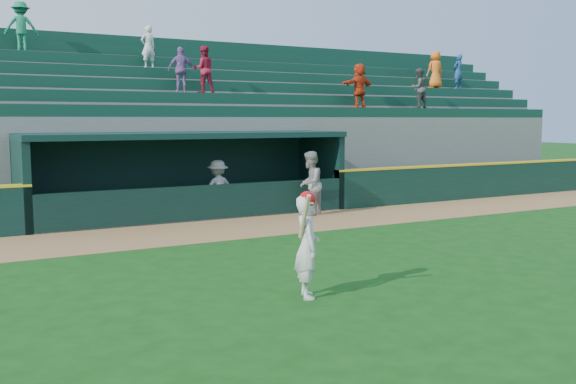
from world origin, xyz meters
The scene contains 9 objects.
ground centered at (0.00, 0.00, 0.00)m, with size 120.00×120.00×0.00m, color #124010.
warning_track centered at (0.00, 4.90, 0.01)m, with size 40.00×3.00×0.01m, color olive.
field_wall_right centered at (12.25, 6.55, 0.60)m, with size 15.50×0.30×1.20m, color black.
wall_stripe_right centered at (12.25, 6.55, 1.23)m, with size 15.50×0.32×0.06m, color gold.
dugout_player_front centered at (3.16, 5.94, 0.95)m, with size 0.93×0.72×1.91m, color gray.
dugout_player_inside centered at (0.63, 6.94, 0.83)m, with size 1.08×0.62×1.67m, color gray.
dugout centered at (0.00, 8.00, 1.36)m, with size 9.40×2.80×2.46m.
stands centered at (0.00, 12.56, 2.39)m, with size 34.50×6.30×6.68m.
batter_at_plate centered at (-1.45, -1.63, 0.87)m, with size 0.57×0.83×1.73m.
Camera 1 is at (-6.59, -10.26, 2.85)m, focal length 40.00 mm.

